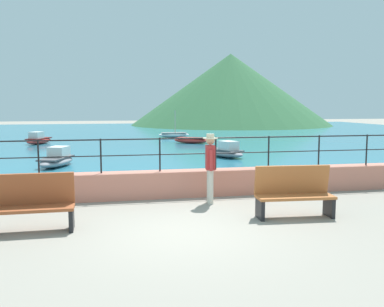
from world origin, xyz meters
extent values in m
plane|color=gray|center=(0.00, 0.00, 0.00)|extent=(120.00, 120.00, 0.00)
cube|color=tan|center=(0.00, 3.20, 0.35)|extent=(20.00, 0.56, 0.70)
cylinder|color=black|center=(-3.07, 3.20, 1.15)|extent=(0.04, 0.04, 0.90)
cylinder|color=black|center=(-1.53, 3.20, 1.15)|extent=(0.04, 0.04, 0.90)
cylinder|color=black|center=(0.00, 3.20, 1.15)|extent=(0.04, 0.04, 0.90)
cylinder|color=black|center=(1.53, 3.20, 1.15)|extent=(0.04, 0.04, 0.90)
cylinder|color=black|center=(3.07, 3.20, 1.15)|extent=(0.04, 0.04, 0.90)
cylinder|color=black|center=(4.60, 3.20, 1.15)|extent=(0.04, 0.04, 0.90)
cylinder|color=black|center=(6.13, 3.20, 1.15)|extent=(0.04, 0.04, 0.90)
cylinder|color=black|center=(0.00, 3.20, 1.57)|extent=(18.40, 0.04, 0.04)
cylinder|color=black|center=(0.00, 3.20, 1.15)|extent=(18.40, 0.03, 0.03)
cube|color=teal|center=(0.00, 25.84, 0.03)|extent=(64.00, 44.32, 0.06)
cone|color=#33663D|center=(13.69, 42.24, 4.34)|extent=(24.47, 24.47, 8.68)
cube|color=#9E4C28|center=(-2.89, 0.59, 0.46)|extent=(1.70, 0.54, 0.06)
cube|color=#9E4C28|center=(-2.89, 0.81, 0.81)|extent=(1.70, 0.16, 0.64)
cube|color=black|center=(-2.10, 0.59, 0.22)|extent=(0.08, 0.47, 0.43)
cube|color=#B76633|center=(2.63, 0.55, 0.46)|extent=(1.73, 0.64, 0.06)
cube|color=#B76633|center=(2.65, 0.77, 0.81)|extent=(1.71, 0.27, 0.64)
cube|color=black|center=(3.42, 0.49, 0.22)|extent=(0.11, 0.47, 0.43)
cube|color=black|center=(1.85, 0.60, 0.22)|extent=(0.11, 0.47, 0.43)
cylinder|color=beige|center=(1.13, 2.17, 0.43)|extent=(0.15, 0.15, 0.86)
cylinder|color=beige|center=(1.16, 2.35, 0.43)|extent=(0.15, 0.15, 0.86)
cube|color=#B22D2D|center=(1.15, 2.26, 1.16)|extent=(0.27, 0.39, 0.60)
cylinder|color=#B22D2D|center=(1.11, 2.03, 1.12)|extent=(0.09, 0.09, 0.52)
cylinder|color=#B22D2D|center=(1.18, 2.50, 1.12)|extent=(0.09, 0.09, 0.52)
sphere|color=tan|center=(1.15, 2.26, 1.59)|extent=(0.22, 0.22, 0.22)
cylinder|color=beige|center=(1.15, 2.26, 1.64)|extent=(0.38, 0.38, 0.02)
cylinder|color=beige|center=(1.15, 2.26, 1.70)|extent=(0.20, 0.20, 0.10)
ellipsoid|color=gray|center=(4.00, 10.84, 0.24)|extent=(1.74, 2.47, 0.36)
cube|color=#4D4D51|center=(4.00, 10.84, 0.39)|extent=(1.43, 1.99, 0.06)
cube|color=silver|center=(4.10, 10.61, 0.62)|extent=(0.90, 0.98, 0.40)
ellipsoid|color=gray|center=(-3.33, 9.28, 0.24)|extent=(1.58, 2.47, 0.36)
cube|color=#4D4D51|center=(-3.33, 9.28, 0.39)|extent=(1.31, 1.99, 0.06)
cube|color=silver|center=(-3.25, 9.52, 0.62)|extent=(0.85, 0.96, 0.40)
ellipsoid|color=red|center=(3.91, 18.14, 0.24)|extent=(2.45, 1.90, 0.36)
cube|color=maroon|center=(3.91, 18.14, 0.39)|extent=(1.98, 1.56, 0.06)
ellipsoid|color=white|center=(3.59, 23.23, 0.24)|extent=(2.31, 0.93, 0.36)
cube|color=gray|center=(3.59, 23.23, 0.39)|extent=(1.85, 0.79, 0.06)
cylinder|color=#B2A899|center=(3.69, 23.23, 1.24)|extent=(0.06, 0.06, 1.65)
ellipsoid|color=red|center=(-5.50, 19.65, 0.24)|extent=(1.73, 2.47, 0.36)
cube|color=maroon|center=(-5.50, 19.65, 0.39)|extent=(1.42, 1.99, 0.06)
cube|color=silver|center=(-5.60, 19.42, 0.62)|extent=(0.89, 0.98, 0.40)
camera|label=1|loc=(-1.39, -7.82, 2.46)|focal=39.32mm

